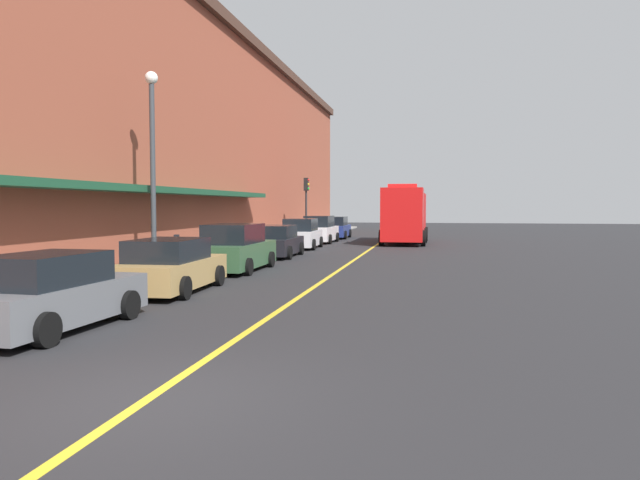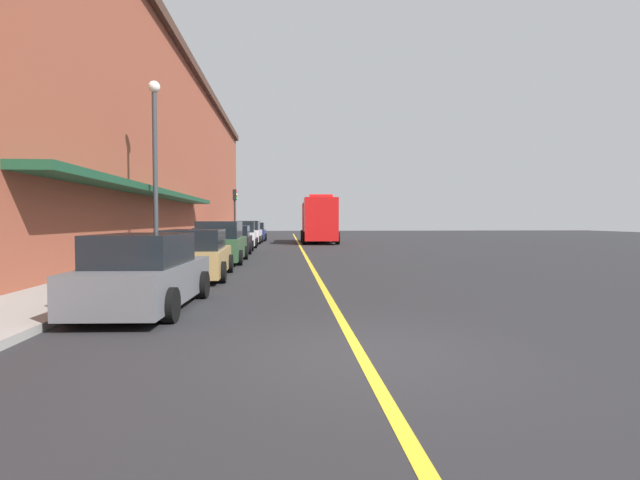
{
  "view_description": "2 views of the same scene",
  "coord_description": "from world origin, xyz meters",
  "px_view_note": "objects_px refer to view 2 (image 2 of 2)",
  "views": [
    {
      "loc": [
        3.63,
        -7.11,
        2.5
      ],
      "look_at": [
        -0.45,
        14.13,
        1.26
      ],
      "focal_mm": 33.61,
      "sensor_mm": 36.0,
      "label": 1
    },
    {
      "loc": [
        -1.01,
        -6.47,
        1.83
      ],
      "look_at": [
        0.68,
        17.28,
        0.87
      ],
      "focal_mm": 26.91,
      "sensor_mm": 36.0,
      "label": 2
    }
  ],
  "objects_px": {
    "parked_car_5": "(249,233)",
    "street_lamp_left": "(155,153)",
    "parked_car_2": "(221,243)",
    "parked_car_4": "(242,235)",
    "fire_truck": "(319,221)",
    "traffic_light_near": "(235,205)",
    "parked_car_6": "(255,232)",
    "parked_car_0": "(145,274)",
    "parked_car_3": "(234,240)",
    "parking_meter_0": "(175,240)",
    "parking_meter_1": "(193,237)",
    "parked_car_1": "(196,255)"
  },
  "relations": [
    {
      "from": "parked_car_4",
      "to": "parked_car_0",
      "type": "bearing_deg",
      "value": 178.5
    },
    {
      "from": "parked_car_2",
      "to": "parking_meter_1",
      "type": "distance_m",
      "value": 2.22
    },
    {
      "from": "parking_meter_0",
      "to": "street_lamp_left",
      "type": "distance_m",
      "value": 3.43
    },
    {
      "from": "parked_car_2",
      "to": "traffic_light_near",
      "type": "bearing_deg",
      "value": 3.87
    },
    {
      "from": "parked_car_1",
      "to": "parking_meter_1",
      "type": "xyz_separation_m",
      "value": [
        -1.47,
        7.35,
        0.32
      ]
    },
    {
      "from": "parked_car_2",
      "to": "parking_meter_0",
      "type": "relative_size",
      "value": 3.68
    },
    {
      "from": "parked_car_3",
      "to": "parked_car_4",
      "type": "xyz_separation_m",
      "value": [
        -0.07,
        5.77,
        0.08
      ]
    },
    {
      "from": "parked_car_3",
      "to": "traffic_light_near",
      "type": "relative_size",
      "value": 1.06
    },
    {
      "from": "parking_meter_1",
      "to": "parked_car_4",
      "type": "bearing_deg",
      "value": 82.74
    },
    {
      "from": "fire_truck",
      "to": "parking_meter_1",
      "type": "xyz_separation_m",
      "value": [
        -7.04,
        -16.6,
        -0.76
      ]
    },
    {
      "from": "parked_car_6",
      "to": "traffic_light_near",
      "type": "distance_m",
      "value": 4.75
    },
    {
      "from": "parked_car_2",
      "to": "parked_car_3",
      "type": "height_order",
      "value": "parked_car_2"
    },
    {
      "from": "parked_car_4",
      "to": "parked_car_5",
      "type": "xyz_separation_m",
      "value": [
        0.03,
        5.57,
        0.03
      ]
    },
    {
      "from": "parked_car_2",
      "to": "parked_car_4",
      "type": "xyz_separation_m",
      "value": [
        -0.15,
        12.12,
        -0.03
      ]
    },
    {
      "from": "parking_meter_0",
      "to": "parking_meter_1",
      "type": "height_order",
      "value": "same"
    },
    {
      "from": "parked_car_2",
      "to": "parked_car_4",
      "type": "height_order",
      "value": "parked_car_2"
    },
    {
      "from": "parking_meter_1",
      "to": "parked_car_2",
      "type": "bearing_deg",
      "value": -47.81
    },
    {
      "from": "parking_meter_0",
      "to": "traffic_light_near",
      "type": "distance_m",
      "value": 21.6
    },
    {
      "from": "parked_car_5",
      "to": "parked_car_6",
      "type": "bearing_deg",
      "value": -0.16
    },
    {
      "from": "parked_car_5",
      "to": "street_lamp_left",
      "type": "distance_m",
      "value": 20.65
    },
    {
      "from": "parked_car_0",
      "to": "parked_car_4",
      "type": "distance_m",
      "value": 23.31
    },
    {
      "from": "parked_car_0",
      "to": "parked_car_5",
      "type": "bearing_deg",
      "value": 2.43
    },
    {
      "from": "parking_meter_1",
      "to": "street_lamp_left",
      "type": "distance_m",
      "value": 5.4
    },
    {
      "from": "parked_car_2",
      "to": "parked_car_3",
      "type": "relative_size",
      "value": 1.07
    },
    {
      "from": "fire_truck",
      "to": "traffic_light_near",
      "type": "xyz_separation_m",
      "value": [
        -6.98,
        1.22,
        1.33
      ]
    },
    {
      "from": "parked_car_5",
      "to": "parking_meter_0",
      "type": "bearing_deg",
      "value": 176.94
    },
    {
      "from": "parked_car_0",
      "to": "parked_car_3",
      "type": "relative_size",
      "value": 0.98
    },
    {
      "from": "parked_car_4",
      "to": "fire_truck",
      "type": "distance_m",
      "value": 8.42
    },
    {
      "from": "parking_meter_0",
      "to": "parked_car_0",
      "type": "bearing_deg",
      "value": -80.94
    },
    {
      "from": "parked_car_4",
      "to": "parking_meter_0",
      "type": "height_order",
      "value": "parked_car_4"
    },
    {
      "from": "parked_car_6",
      "to": "street_lamp_left",
      "type": "height_order",
      "value": "street_lamp_left"
    },
    {
      "from": "parked_car_6",
      "to": "parked_car_4",
      "type": "bearing_deg",
      "value": 178.53
    },
    {
      "from": "fire_truck",
      "to": "parked_car_0",
      "type": "bearing_deg",
      "value": -10.17
    },
    {
      "from": "parked_car_0",
      "to": "parked_car_2",
      "type": "height_order",
      "value": "parked_car_2"
    },
    {
      "from": "parked_car_0",
      "to": "parked_car_1",
      "type": "xyz_separation_m",
      "value": [
        0.01,
        5.47,
        -0.0
      ]
    },
    {
      "from": "fire_truck",
      "to": "traffic_light_near",
      "type": "bearing_deg",
      "value": -99.38
    },
    {
      "from": "traffic_light_near",
      "to": "parked_car_6",
      "type": "bearing_deg",
      "value": 69.94
    },
    {
      "from": "parked_car_5",
      "to": "parking_meter_1",
      "type": "distance_m",
      "value": 16.11
    },
    {
      "from": "parked_car_6",
      "to": "street_lamp_left",
      "type": "xyz_separation_m",
      "value": [
        -2.07,
        -25.89,
        3.62
      ]
    },
    {
      "from": "fire_truck",
      "to": "parking_meter_1",
      "type": "relative_size",
      "value": 6.1
    },
    {
      "from": "parked_car_4",
      "to": "parking_meter_0",
      "type": "bearing_deg",
      "value": 172.81
    },
    {
      "from": "parked_car_2",
      "to": "street_lamp_left",
      "type": "xyz_separation_m",
      "value": [
        -2.08,
        -2.56,
        3.56
      ]
    },
    {
      "from": "parked_car_3",
      "to": "street_lamp_left",
      "type": "height_order",
      "value": "street_lamp_left"
    },
    {
      "from": "parked_car_1",
      "to": "street_lamp_left",
      "type": "bearing_deg",
      "value": 31.08
    },
    {
      "from": "parked_car_3",
      "to": "traffic_light_near",
      "type": "height_order",
      "value": "traffic_light_near"
    },
    {
      "from": "fire_truck",
      "to": "street_lamp_left",
      "type": "xyz_separation_m",
      "value": [
        -7.64,
        -20.8,
        2.58
      ]
    },
    {
      "from": "street_lamp_left",
      "to": "traffic_light_near",
      "type": "bearing_deg",
      "value": 88.28
    },
    {
      "from": "parking_meter_0",
      "to": "parking_meter_1",
      "type": "xyz_separation_m",
      "value": [
        0.0,
        3.67,
        0.0
      ]
    },
    {
      "from": "parked_car_0",
      "to": "parked_car_5",
      "type": "xyz_separation_m",
      "value": [
        -0.09,
        28.87,
        0.11
      ]
    },
    {
      "from": "parked_car_1",
      "to": "parked_car_6",
      "type": "height_order",
      "value": "parked_car_6"
    }
  ]
}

